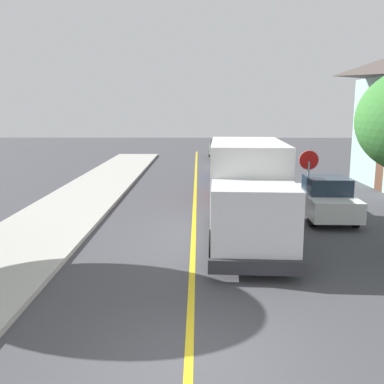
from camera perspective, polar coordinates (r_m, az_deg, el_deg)
name	(u,v)px	position (r m, az deg, el deg)	size (l,w,h in m)	color
ground_plane	(189,362)	(8.14, -0.41, -21.06)	(120.00, 120.00, 0.00)	#424247
centre_line_yellow	(194,219)	(17.46, 0.28, -3.51)	(0.16, 56.00, 0.01)	gold
box_truck	(248,187)	(14.58, 7.22, 0.65)	(2.74, 7.29, 3.20)	silver
parked_car_near	(234,182)	(21.65, 5.44, 1.36)	(1.93, 4.45, 1.67)	maroon
parked_car_mid	(228,166)	(27.59, 4.65, 3.38)	(1.96, 4.46, 1.67)	#2D4793
parked_car_far	(227,156)	(33.55, 4.55, 4.68)	(2.01, 4.48, 1.67)	#B7B7BC
parked_car_furthest	(220,149)	(39.17, 3.62, 5.55)	(1.95, 4.46, 1.67)	#4C564C
parked_van_across	(325,198)	(18.30, 16.80, -0.78)	(1.91, 4.44, 1.67)	silver
stop_sign	(309,170)	(18.47, 14.83, 2.77)	(0.80, 0.10, 2.65)	gray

